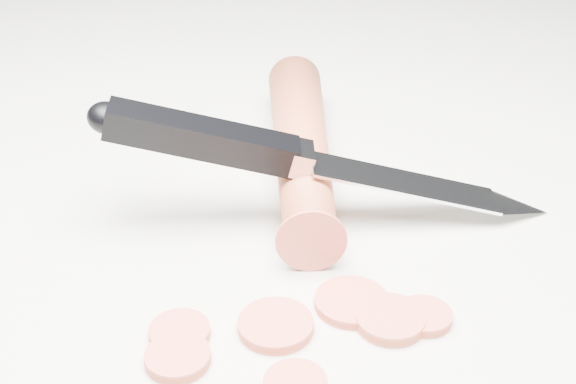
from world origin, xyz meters
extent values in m
plane|color=silver|center=(0.00, 0.00, 0.00)|extent=(2.40, 2.40, 0.00)
cylinder|color=#C34B29|center=(0.04, 0.11, 0.02)|extent=(0.07, 0.22, 0.04)
cylinder|color=#DA513E|center=(-0.06, -0.04, 0.00)|extent=(0.03, 0.03, 0.01)
cylinder|color=#DA513E|center=(-0.06, -0.06, 0.00)|extent=(0.03, 0.03, 0.01)
cylinder|color=#DA513E|center=(0.05, -0.05, 0.00)|extent=(0.04, 0.04, 0.01)
cylinder|color=#DA513E|center=(0.03, -0.03, 0.00)|extent=(0.04, 0.04, 0.01)
cylinder|color=#DA513E|center=(-0.01, -0.04, 0.00)|extent=(0.04, 0.04, 0.01)
cylinder|color=#DA513E|center=(0.06, -0.05, 0.00)|extent=(0.03, 0.03, 0.01)
camera|label=1|loc=(-0.07, -0.35, 0.28)|focal=50.00mm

